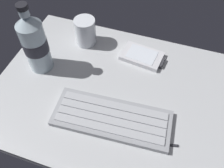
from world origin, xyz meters
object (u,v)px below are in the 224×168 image
water_bottle (35,43)px  stylus_pen (158,143)px  keyboard (112,118)px  handheld_device (142,56)px  juice_cup (86,32)px

water_bottle → stylus_pen: water_bottle is taller
keyboard → stylus_pen: bearing=-11.9°
handheld_device → juice_cup: (-18.53, 1.06, 3.18)cm
keyboard → water_bottle: size_ratio=1.43×
water_bottle → handheld_device: bearing=24.7°
handheld_device → stylus_pen: handheld_device is taller
keyboard → handheld_device: keyboard is taller
handheld_device → juice_cup: 18.83cm
stylus_pen → keyboard: bearing=156.0°
keyboard → stylus_pen: 12.48cm
keyboard → handheld_device: size_ratio=2.22×
water_bottle → stylus_pen: (37.29, -13.01, -8.66)cm
juice_cup → water_bottle: (-8.46, -13.49, 5.10)cm
juice_cup → stylus_pen: bearing=-42.6°
handheld_device → water_bottle: water_bottle is taller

